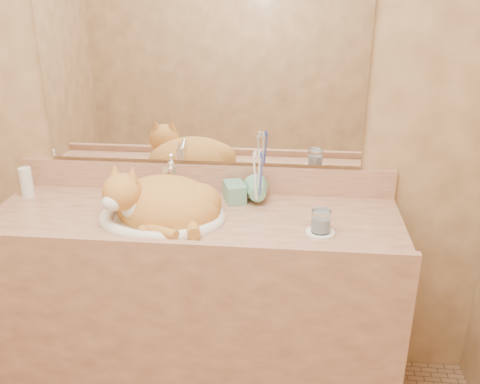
# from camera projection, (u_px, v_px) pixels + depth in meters

# --- Properties ---
(wall_back) EXTENTS (2.40, 0.02, 2.50)m
(wall_back) POSITION_uv_depth(u_px,v_px,m) (202.00, 98.00, 2.15)
(wall_back) COLOR olive
(wall_back) RESTS_ON ground
(vanity_counter) EXTENTS (1.60, 0.55, 0.85)m
(vanity_counter) POSITION_uv_depth(u_px,v_px,m) (197.00, 309.00, 2.22)
(vanity_counter) COLOR #8E5840
(vanity_counter) RESTS_ON floor
(mirror) EXTENTS (1.30, 0.02, 0.80)m
(mirror) POSITION_uv_depth(u_px,v_px,m) (201.00, 64.00, 2.09)
(mirror) COLOR white
(mirror) RESTS_ON wall_back
(sink_basin) EXTENTS (0.49, 0.41, 0.15)m
(sink_basin) POSITION_uv_depth(u_px,v_px,m) (161.00, 200.00, 2.02)
(sink_basin) COLOR white
(sink_basin) RESTS_ON vanity_counter
(faucet) EXTENTS (0.05, 0.13, 0.18)m
(faucet) POSITION_uv_depth(u_px,v_px,m) (172.00, 179.00, 2.18)
(faucet) COLOR white
(faucet) RESTS_ON vanity_counter
(cat) EXTENTS (0.50, 0.45, 0.23)m
(cat) POSITION_uv_depth(u_px,v_px,m) (161.00, 201.00, 2.02)
(cat) COLOR #BA712A
(cat) RESTS_ON sink_basin
(soap_dispenser) EXTENTS (0.10, 0.10, 0.17)m
(soap_dispenser) POSITION_uv_depth(u_px,v_px,m) (238.00, 186.00, 2.12)
(soap_dispenser) COLOR #67A588
(soap_dispenser) RESTS_ON vanity_counter
(toothbrush_cup) EXTENTS (0.12, 0.12, 0.10)m
(toothbrush_cup) POSITION_uv_depth(u_px,v_px,m) (258.00, 196.00, 2.12)
(toothbrush_cup) COLOR #67A588
(toothbrush_cup) RESTS_ON vanity_counter
(toothbrushes) EXTENTS (0.04, 0.04, 0.24)m
(toothbrushes) POSITION_uv_depth(u_px,v_px,m) (258.00, 174.00, 2.08)
(toothbrushes) COLOR white
(toothbrushes) RESTS_ON toothbrush_cup
(saucer) EXTENTS (0.11, 0.11, 0.01)m
(saucer) POSITION_uv_depth(u_px,v_px,m) (320.00, 233.00, 1.92)
(saucer) COLOR white
(saucer) RESTS_ON vanity_counter
(water_glass) EXTENTS (0.07, 0.07, 0.08)m
(water_glass) POSITION_uv_depth(u_px,v_px,m) (321.00, 221.00, 1.91)
(water_glass) COLOR white
(water_glass) RESTS_ON saucer
(lotion_bottle) EXTENTS (0.05, 0.05, 0.12)m
(lotion_bottle) POSITION_uv_depth(u_px,v_px,m) (26.00, 182.00, 2.22)
(lotion_bottle) COLOR white
(lotion_bottle) RESTS_ON vanity_counter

